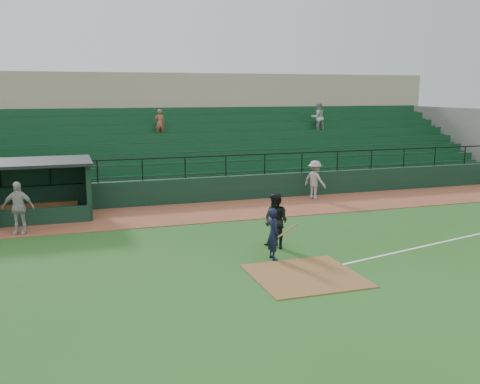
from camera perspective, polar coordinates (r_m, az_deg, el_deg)
name	(u,v)px	position (r m, az deg, el deg)	size (l,w,h in m)	color
ground	(291,266)	(16.70, 5.43, -7.72)	(90.00, 90.00, 0.00)	#1F4E19
warning_track	(219,211)	(23.97, -2.25, -2.01)	(40.00, 4.00, 0.03)	brown
home_plate_dirt	(305,275)	(15.83, 6.89, -8.72)	(3.00, 3.00, 0.03)	brown
foul_line	(477,234)	(21.95, 23.66, -4.11)	(18.00, 0.09, 0.01)	white
stadium_structure	(178,143)	(31.76, -6.51, 5.19)	(38.00, 13.08, 6.40)	black
batter_at_plate	(273,234)	(17.04, 3.54, -4.42)	(1.00, 0.67, 1.65)	black
umpire	(276,221)	(18.22, 3.82, -3.08)	(0.91, 0.71, 1.88)	black
runner	(315,180)	(26.61, 7.89, 1.26)	(1.23, 0.71, 1.90)	gray
dugout_player_a	(18,208)	(21.54, -22.34, -1.54)	(1.15, 0.48, 1.95)	#ADA7A2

